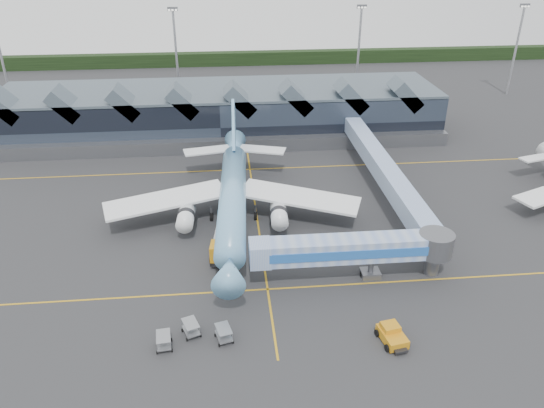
{
  "coord_description": "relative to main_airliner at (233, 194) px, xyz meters",
  "views": [
    {
      "loc": [
        -4.49,
        -59.94,
        39.11
      ],
      "look_at": [
        1.77,
        4.66,
        5.0
      ],
      "focal_mm": 35.0,
      "sensor_mm": 36.0,
      "label": 1
    }
  ],
  "objects": [
    {
      "name": "baggage_carts",
      "position": [
        -5.12,
        -26.12,
        -3.27
      ],
      "size": [
        8.05,
        4.27,
        1.58
      ],
      "rotation": [
        0.0,
        0.0,
        0.25
      ],
      "color": "gray",
      "rests_on": "ground"
    },
    {
      "name": "tree_line_far",
      "position": [
        3.52,
        100.03,
        -2.17
      ],
      "size": [
        260.0,
        4.0,
        4.0
      ],
      "primitive_type": "cube",
      "color": "black",
      "rests_on": "ground"
    },
    {
      "name": "pushback_tug",
      "position": [
        15.83,
        -28.27,
        -3.36
      ],
      "size": [
        3.1,
        4.33,
        1.79
      ],
      "rotation": [
        0.0,
        0.0,
        0.18
      ],
      "color": "#C88012",
      "rests_on": "ground"
    },
    {
      "name": "jet_bridge",
      "position": [
        15.53,
        -16.62,
        0.01
      ],
      "size": [
        25.2,
        4.35,
        5.95
      ],
      "rotation": [
        0.0,
        0.0,
        -0.0
      ],
      "color": "#7D98D1",
      "rests_on": "ground"
    },
    {
      "name": "fuel_truck",
      "position": [
        -1.47,
        -8.22,
        -2.14
      ],
      "size": [
        4.07,
        10.87,
        3.61
      ],
      "rotation": [
        0.0,
        0.0,
        -0.12
      ],
      "color": "black",
      "rests_on": "ground"
    },
    {
      "name": "light_masts",
      "position": [
        24.52,
        52.83,
        8.32
      ],
      "size": [
        132.4,
        42.56,
        22.45
      ],
      "color": "gray",
      "rests_on": "ground"
    },
    {
      "name": "terminal",
      "position": [
        -1.54,
        37.38,
        0.71
      ],
      "size": [
        90.0,
        22.25,
        12.52
      ],
      "color": "black",
      "rests_on": "ground"
    },
    {
      "name": "main_airliner",
      "position": [
        0.0,
        0.0,
        0.0
      ],
      "size": [
        38.34,
        44.13,
        14.17
      ],
      "rotation": [
        0.0,
        0.0,
        -0.05
      ],
      "color": "#65A1CC",
      "rests_on": "ground"
    },
    {
      "name": "ground",
      "position": [
        3.52,
        -9.97,
        -4.17
      ],
      "size": [
        260.0,
        260.0,
        0.0
      ],
      "primitive_type": "plane",
      "color": "#28282A",
      "rests_on": "ground"
    },
    {
      "name": "taxi_stripes",
      "position": [
        3.52,
        0.03,
        -4.16
      ],
      "size": [
        120.0,
        60.0,
        0.01
      ],
      "color": "gold",
      "rests_on": "ground"
    }
  ]
}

